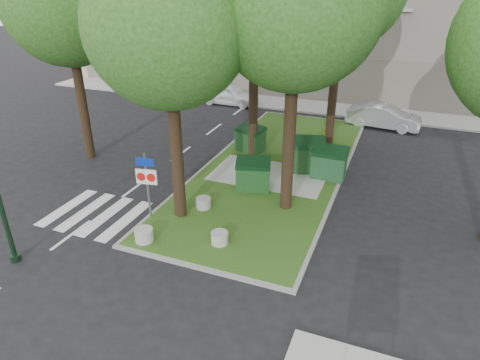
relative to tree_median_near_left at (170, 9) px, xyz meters
The scene contains 18 objects.
ground 7.88m from the tree_median_near_left, 61.12° to the right, with size 120.00×120.00×0.00m, color black.
median_island 9.27m from the tree_median_near_left, 70.64° to the left, with size 6.00×16.00×0.12m, color #2B4D16.
median_kerb 9.28m from the tree_median_near_left, 70.64° to the left, with size 6.30×16.30×0.10m, color gray.
building_sidewalk 17.57m from the tree_median_near_left, 84.94° to the left, with size 42.00×3.00×0.12m, color #999993.
zebra_crossing 7.75m from the tree_median_near_left, 155.64° to the right, with size 5.00×3.00×0.01m, color silver.
tree_median_near_left is the anchor object (origin of this frame).
tree_median_mid 6.53m from the tree_median_near_left, 85.60° to the left, with size 4.80×4.80×9.99m.
dumpster_a 9.54m from the tree_median_near_left, 89.13° to the left, with size 1.62×1.36×1.28m.
dumpster_b 7.39m from the tree_median_near_left, 59.97° to the left, with size 1.65×1.36×1.32m.
dumpster_c 9.14m from the tree_median_near_left, 59.25° to the left, with size 1.87×1.52×1.52m.
dumpster_d 9.46m from the tree_median_near_left, 49.84° to the left, with size 1.49×1.04×1.38m.
bollard_left 7.28m from the tree_median_near_left, 100.61° to the right, with size 0.62×0.62×0.45m, color #A9A9A4.
bollard_right 7.39m from the tree_median_near_left, 31.47° to the right, with size 0.58×0.58×0.41m, color #A1A19C.
bollard_mid 7.04m from the tree_median_near_left, 55.58° to the left, with size 0.57×0.57×0.41m, color #999894.
litter_bin 12.65m from the tree_median_near_left, 71.31° to the left, with size 0.36×0.36×0.62m, color gold.
traffic_sign_pole 5.76m from the tree_median_near_left, 153.01° to the right, with size 0.78×0.18×2.63m.
car_white 16.58m from the tree_median_near_left, 106.52° to the left, with size 1.68×4.17×1.42m, color white.
car_silver 16.09m from the tree_median_near_left, 65.64° to the left, with size 1.46×4.19×1.38m, color #A6A9AE.
Camera 1 is at (5.66, -9.57, 8.34)m, focal length 32.00 mm.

